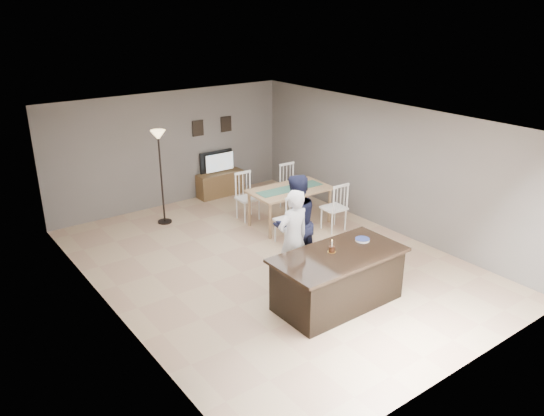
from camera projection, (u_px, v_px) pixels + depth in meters
floor at (271, 263)px, 9.99m from camera, size 8.00×8.00×0.00m
room_shell at (271, 178)px, 9.38m from camera, size 8.00×8.00×8.00m
kitchen_island at (338, 279)px, 8.48m from camera, size 2.15×1.10×0.90m
tv_console at (220, 184)px, 13.37m from camera, size 1.20×0.40×0.60m
television at (218, 162)px, 13.21m from camera, size 0.91×0.12×0.53m
tv_screen_glow at (220, 162)px, 13.15m from camera, size 0.78×0.00×0.78m
picture_frames at (212, 126)px, 12.97m from camera, size 1.10×0.02×0.38m
doorway at (182, 309)px, 6.15m from camera, size 0.00×2.10×2.65m
woman at (293, 239)px, 8.92m from camera, size 0.64×0.43×1.74m
man at (295, 223)px, 9.44m from camera, size 0.91×0.73×1.81m
birthday_cake at (332, 249)px, 8.36m from camera, size 0.14×0.14×0.21m
plate_stack at (362, 240)px, 8.76m from camera, size 0.24×0.24×0.04m
dining_table at (290, 195)px, 11.48m from camera, size 1.80×2.05×1.07m
floor_lamp at (159, 152)px, 11.23m from camera, size 0.31×0.31×2.08m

